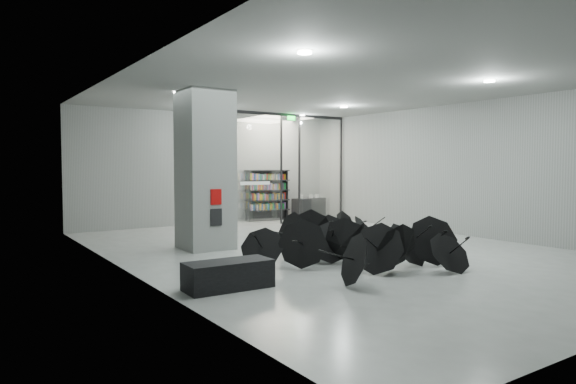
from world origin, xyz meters
TOP-DOWN VIEW (x-y plane):
  - room at (0.00, 0.00)m, footprint 14.00×14.02m
  - column at (-2.50, 2.00)m, footprint 1.20×1.20m
  - fire_cabinet at (-2.50, 1.38)m, footprint 0.28×0.04m
  - info_panel at (-2.50, 1.38)m, footprint 0.30×0.03m
  - exit_sign at (2.40, 5.30)m, footprint 0.30×0.06m
  - glass_partition at (2.39, 5.50)m, footprint 5.06×0.08m
  - bench at (-3.97, -2.12)m, footprint 1.52×0.68m
  - bookshelf at (2.26, 6.75)m, footprint 1.80×0.62m
  - shop_counter at (3.86, 6.21)m, footprint 1.46×0.79m
  - umbrella_cluster at (-0.67, -1.57)m, footprint 4.90×4.60m

SIDE VIEW (x-z plane):
  - bench at x=-3.97m, z-range 0.00..0.48m
  - umbrella_cluster at x=-0.67m, z-range -0.34..0.96m
  - shop_counter at x=3.86m, z-range 0.00..0.83m
  - info_panel at x=-2.50m, z-range 0.64..1.06m
  - bookshelf at x=2.26m, z-range 0.00..1.95m
  - fire_cabinet at x=-2.50m, z-range 1.16..1.54m
  - column at x=-2.50m, z-range 0.00..4.00m
  - glass_partition at x=2.39m, z-range 0.18..4.18m
  - room at x=0.00m, z-range 0.84..4.85m
  - exit_sign at x=2.40m, z-range 3.74..3.90m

